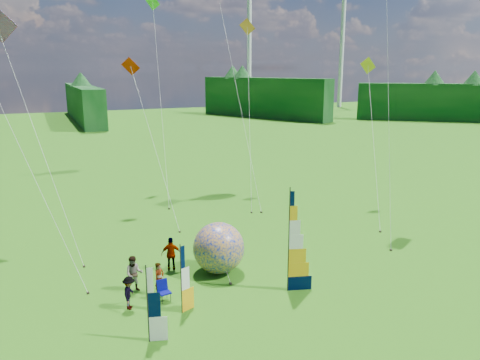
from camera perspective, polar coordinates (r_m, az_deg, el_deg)
name	(u,v)px	position (r m, az deg, el deg)	size (l,w,h in m)	color
ground	(297,317)	(21.89, 6.92, -16.20)	(220.00, 220.00, 0.00)	#357F17
treeline_ring	(299,232)	(20.22, 7.24, -6.30)	(210.00, 210.00, 8.00)	#275E29
turbine_left	(342,52)	(137.04, 12.28, 14.96)	(8.00, 1.20, 30.00)	silver
turbine_right	(249,52)	(130.44, 1.13, 15.34)	(8.00, 1.20, 30.00)	silver
feather_banner_main	(289,242)	(23.01, 5.96, -7.56)	(1.39, 0.10, 5.14)	#000B31
side_banner_left	(181,280)	(21.45, -7.19, -12.04)	(0.90, 0.10, 3.20)	#F2A60F
side_banner_far	(148,305)	(19.61, -11.20, -14.77)	(0.95, 0.10, 3.22)	white
bol_inflatable	(219,248)	(25.43, -2.62, -8.27)	(2.78, 2.78, 2.78)	#00219D
spectator_a	(159,279)	(23.60, -9.81, -11.76)	(0.60, 0.39, 1.63)	#66594C
spectator_b	(134,274)	(24.11, -12.80, -11.10)	(0.89, 0.44, 1.83)	#66594C
spectator_c	(129,293)	(22.60, -13.35, -13.23)	(1.01, 0.38, 1.57)	#66594C
spectator_d	(171,254)	(26.06, -8.37, -8.91)	(1.10, 0.45, 1.88)	#66594C
camp_chair	(164,291)	(23.06, -9.21, -13.22)	(0.59, 0.59, 1.02)	#030564
kite_whale	(236,75)	(39.82, -0.48, 12.73)	(4.53, 15.42, 20.55)	black
kite_rainbow_delta	(36,122)	(29.48, -23.60, 6.54)	(7.54, 11.54, 15.62)	red
kite_parafoil	(390,82)	(31.81, 17.78, 11.26)	(7.95, 10.85, 19.83)	#A6000C
small_kite_red	(153,137)	(33.98, -10.51, 5.21)	(3.53, 9.88, 12.08)	#C52000
small_kite_orange	(249,106)	(38.79, 1.14, 9.01)	(5.82, 10.72, 15.55)	orange
small_kite_yellow	(374,134)	(35.85, 16.03, 5.38)	(6.37, 9.75, 12.14)	yellow
small_kite_pink	(9,114)	(25.89, -26.35, 7.28)	(8.17, 9.74, 17.25)	#EA34B0
small_kite_green	(160,92)	(40.42, -9.70, 10.52)	(3.98, 11.70, 17.69)	#229C12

